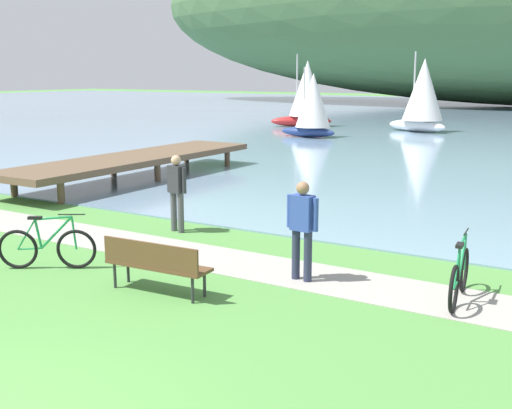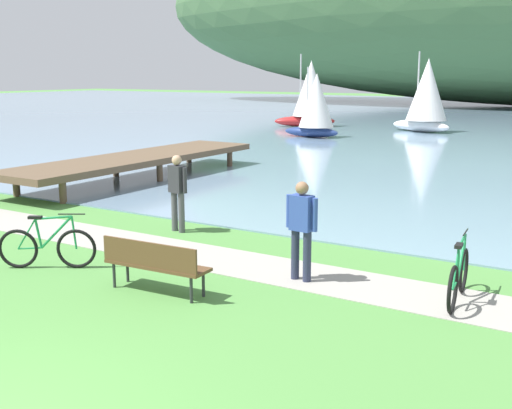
% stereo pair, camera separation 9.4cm
% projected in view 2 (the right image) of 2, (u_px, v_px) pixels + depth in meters
% --- Properties ---
extents(shoreline_path, '(60.00, 1.50, 0.01)m').
position_uv_depth(shoreline_path, '(282.00, 271.00, 11.45)').
color(shoreline_path, '#A39E93').
rests_on(shoreline_path, ground).
extents(park_bench_near_camera, '(1.82, 0.58, 0.88)m').
position_uv_depth(park_bench_near_camera, '(154.00, 262.00, 10.22)').
color(park_bench_near_camera, brown).
rests_on(park_bench_near_camera, ground).
extents(bicycle_leaning_near_bench, '(1.53, 0.99, 1.01)m').
position_uv_depth(bicycle_leaning_near_bench, '(47.00, 247.00, 11.58)').
color(bicycle_leaning_near_bench, black).
rests_on(bicycle_leaning_near_bench, ground).
extents(bicycle_beside_path, '(0.25, 1.77, 1.01)m').
position_uv_depth(bicycle_beside_path, '(459.00, 277.00, 9.87)').
color(bicycle_beside_path, black).
rests_on(bicycle_beside_path, ground).
extents(person_at_shoreline, '(0.60, 0.29, 1.71)m').
position_uv_depth(person_at_shoreline, '(177.00, 188.00, 14.15)').
color(person_at_shoreline, '#4C4C51').
rests_on(person_at_shoreline, ground).
extents(person_on_the_grass, '(0.61, 0.25, 1.71)m').
position_uv_depth(person_on_the_grass, '(302.00, 225.00, 10.76)').
color(person_on_the_grass, '#282D47').
rests_on(person_on_the_grass, ground).
extents(sailboat_nearest_to_shore, '(3.86, 3.35, 4.59)m').
position_uv_depth(sailboat_nearest_to_shore, '(310.00, 93.00, 41.24)').
color(sailboat_nearest_to_shore, '#B22323').
rests_on(sailboat_nearest_to_shore, bay_water).
extents(sailboat_mid_bay, '(3.17, 1.89, 3.73)m').
position_uv_depth(sailboat_mid_bay, '(316.00, 105.00, 34.40)').
color(sailboat_mid_bay, navy).
rests_on(sailboat_mid_bay, bay_water).
extents(sailboat_toward_hillside, '(4.10, 3.00, 4.64)m').
position_uv_depth(sailboat_toward_hillside, '(426.00, 94.00, 37.39)').
color(sailboat_toward_hillside, white).
rests_on(sailboat_toward_hillside, bay_water).
extents(pier_dock, '(2.40, 10.00, 0.80)m').
position_uv_depth(pier_dock, '(137.00, 159.00, 21.10)').
color(pier_dock, brown).
rests_on(pier_dock, ground).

